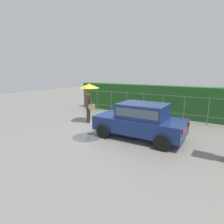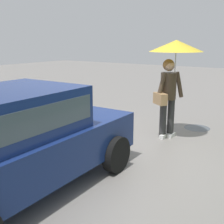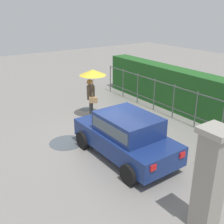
% 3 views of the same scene
% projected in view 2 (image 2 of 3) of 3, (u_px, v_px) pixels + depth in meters
% --- Properties ---
extents(ground_plane, '(40.00, 40.00, 0.00)m').
position_uv_depth(ground_plane, '(99.00, 161.00, 5.18)').
color(ground_plane, gray).
extents(car, '(3.77, 1.92, 1.48)m').
position_uv_depth(car, '(14.00, 137.00, 3.96)').
color(car, navy).
rests_on(car, ground).
extents(pedestrian, '(1.11, 1.11, 2.12)m').
position_uv_depth(pedestrian, '(173.00, 63.00, 6.04)').
color(pedestrian, '#333333').
rests_on(pedestrian, ground).
extents(puddle_near, '(1.21, 1.21, 0.00)m').
position_uv_depth(puddle_near, '(57.00, 138.00, 6.36)').
color(puddle_near, '#4C545B').
rests_on(puddle_near, ground).
extents(puddle_far, '(0.63, 0.63, 0.00)m').
position_uv_depth(puddle_far, '(197.00, 128.00, 7.12)').
color(puddle_far, '#4C545B').
rests_on(puddle_far, ground).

